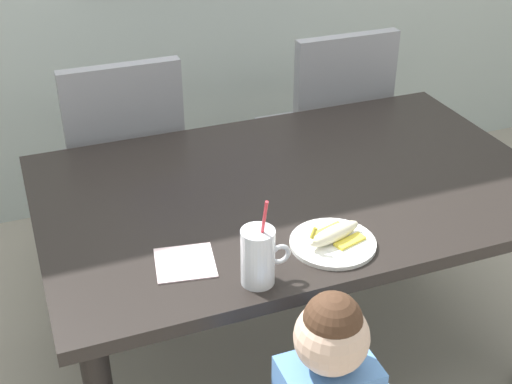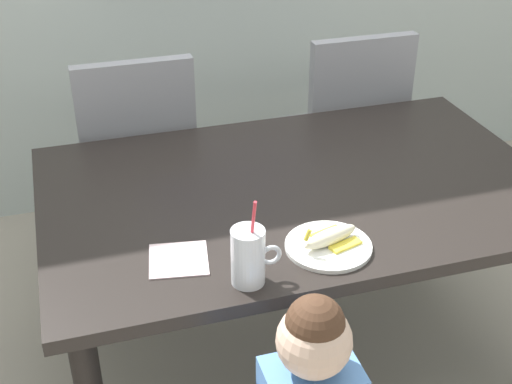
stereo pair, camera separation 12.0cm
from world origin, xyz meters
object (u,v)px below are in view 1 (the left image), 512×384
Objects in this scene: dining_chair_left at (124,160)px; dining_chair_right at (329,125)px; dining_table at (295,207)px; milk_cup at (258,259)px; peeled_banana at (335,234)px; paper_napkin at (185,263)px; snack_plate at (333,243)px.

dining_chair_left is 0.87m from dining_chair_right.
milk_cup is (-0.28, -0.41, 0.15)m from dining_table.
dining_chair_left reaches higher than dining_table.
peeled_banana is 1.17× the size of paper_napkin.
paper_napkin is at bearing -147.55° from dining_table.
milk_cup is (0.13, -1.08, 0.24)m from dining_chair_left.
snack_plate is (0.37, -1.01, 0.18)m from dining_chair_left.
dining_chair_left is 5.47× the size of peeled_banana.
dining_chair_left reaches higher than snack_plate.
paper_napkin is (-0.39, 0.06, -0.00)m from snack_plate.
dining_table is at bearing 55.89° from dining_chair_right.
snack_plate is 1.53× the size of paper_napkin.
dining_chair_left reaches higher than peeled_banana.
dining_table is at bearing 121.28° from dining_chair_left.
paper_napkin is at bearing 171.70° from peeled_banana.
dining_chair_left is at bearing 110.16° from snack_plate.
dining_chair_right reaches higher than snack_plate.
milk_cup reaches higher than peeled_banana.
dining_chair_right is (0.87, 0.01, 0.00)m from dining_chair_left.
dining_table is 6.74× the size of snack_plate.
dining_chair_left reaches higher than paper_napkin.
peeled_banana is (0.25, 0.08, -0.04)m from milk_cup.
milk_cup is at bearing 55.78° from dining_chair_right.
snack_plate is (-0.50, -1.01, 0.18)m from dining_chair_right.
milk_cup is 1.66× the size of paper_napkin.
peeled_banana is (0.38, -1.00, 0.21)m from dining_chair_left.
snack_plate is (0.24, 0.07, -0.06)m from milk_cup.
milk_cup is 0.26m from peeled_banana.
paper_napkin is at bearing 137.24° from milk_cup.
dining_chair_left is 0.96m from paper_napkin.
peeled_banana reaches higher than paper_napkin.
peeled_banana is at bearing 32.87° from snack_plate.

